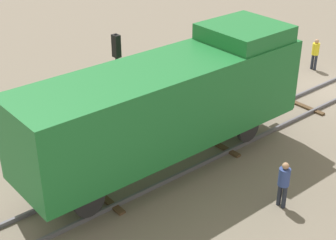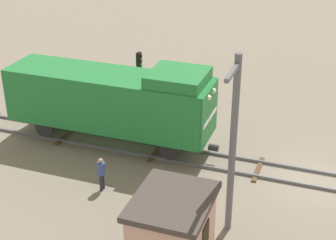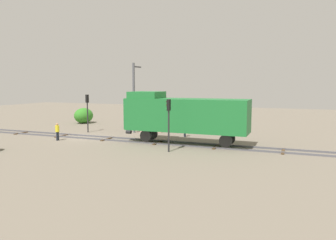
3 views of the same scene
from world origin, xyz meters
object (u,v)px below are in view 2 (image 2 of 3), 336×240
at_px(traffic_signal_mid, 140,74).
at_px(locomotive, 112,99).
at_px(relay_hut, 172,228).
at_px(catenary_mast, 233,143).
at_px(worker_by_signal, 101,171).

bearing_deg(traffic_signal_mid, locomotive, 177.39).
bearing_deg(relay_hut, catenary_mast, -33.83).
relative_size(worker_by_signal, relay_hut, 0.49).
relative_size(locomotive, worker_by_signal, 6.82).
distance_m(worker_by_signal, catenary_mast, 7.09).
height_order(locomotive, worker_by_signal, locomotive).
bearing_deg(traffic_signal_mid, worker_by_signal, -171.30).
height_order(traffic_signal_mid, catenary_mast, catenary_mast).
distance_m(catenary_mast, relay_hut, 4.02).
distance_m(traffic_signal_mid, worker_by_signal, 7.93).
height_order(worker_by_signal, catenary_mast, catenary_mast).
bearing_deg(locomotive, traffic_signal_mid, -2.61).
xyz_separation_m(catenary_mast, relay_hut, (-2.44, 1.63, -2.74)).
xyz_separation_m(worker_by_signal, relay_hut, (-3.30, -4.67, 0.40)).
xyz_separation_m(traffic_signal_mid, catenary_mast, (-8.46, -7.46, 1.18)).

